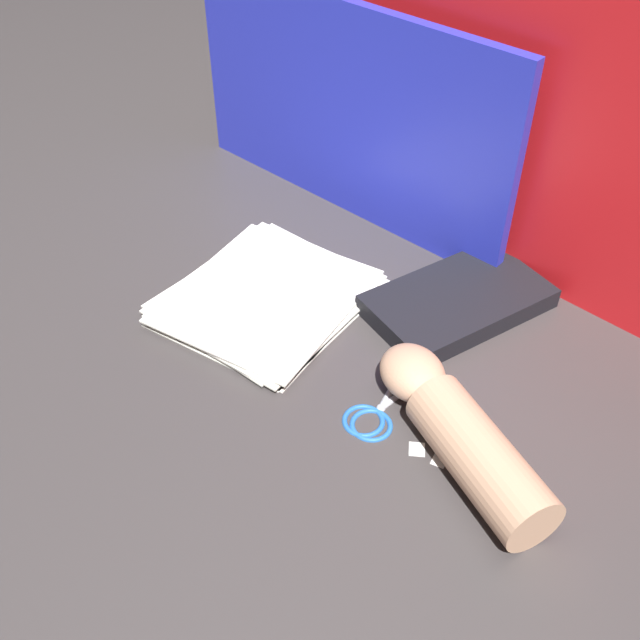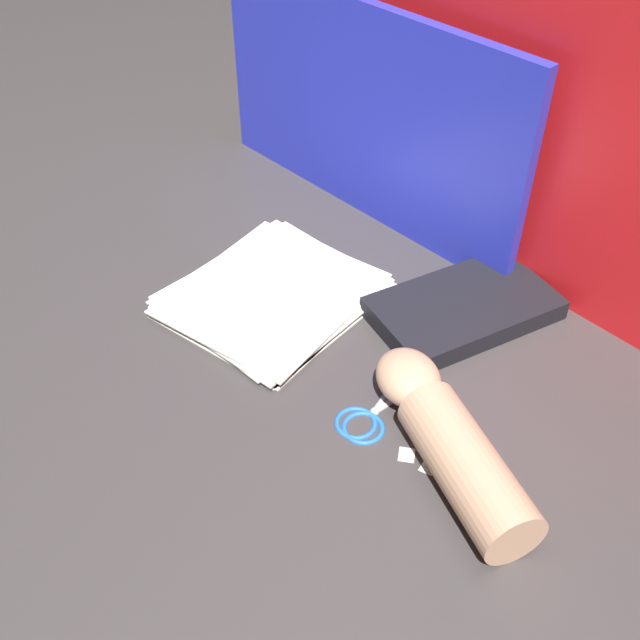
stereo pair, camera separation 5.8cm
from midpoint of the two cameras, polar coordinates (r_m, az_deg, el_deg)
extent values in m
plane|color=#3D3838|center=(1.06, -3.41, -2.54)|extent=(6.00, 6.00, 0.00)
cube|color=#2833D1|center=(1.27, 0.62, 15.55)|extent=(0.64, 0.10, 0.36)
cube|color=red|center=(1.10, 15.16, 15.50)|extent=(0.74, 0.14, 0.56)
cube|color=white|center=(1.15, -5.47, 1.38)|extent=(0.27, 0.30, 0.00)
cube|color=white|center=(1.15, -5.12, 1.57)|extent=(0.26, 0.29, 0.00)
cube|color=white|center=(1.15, -5.46, 1.86)|extent=(0.28, 0.31, 0.00)
cube|color=white|center=(1.14, -5.33, 1.60)|extent=(0.26, 0.29, 0.00)
cube|color=white|center=(1.14, -5.53, 1.96)|extent=(0.26, 0.29, 0.00)
cube|color=white|center=(1.14, -5.57, 1.82)|extent=(0.27, 0.30, 0.00)
cube|color=black|center=(1.14, 9.03, 1.40)|extent=(0.25, 0.31, 0.03)
sphere|color=silver|center=(0.99, 3.00, -6.62)|extent=(0.01, 0.01, 0.01)
cylinder|color=silver|center=(1.02, 4.25, -4.51)|extent=(0.03, 0.11, 0.01)
torus|color=blue|center=(0.97, 2.22, -7.91)|extent=(0.06, 0.06, 0.01)
cylinder|color=silver|center=(1.02, 5.24, -5.01)|extent=(0.03, 0.11, 0.01)
torus|color=blue|center=(0.97, 1.64, -7.59)|extent=(0.07, 0.07, 0.01)
cylinder|color=tan|center=(0.90, 10.31, -10.39)|extent=(0.22, 0.17, 0.08)
ellipsoid|color=tan|center=(0.98, 5.40, -4.08)|extent=(0.13, 0.12, 0.06)
cube|color=white|center=(0.94, 7.32, -10.62)|extent=(0.02, 0.02, 0.00)
cube|color=white|center=(0.95, 5.66, -9.81)|extent=(0.03, 0.03, 0.00)
camera|label=1|loc=(0.03, -91.61, -1.45)|focal=42.00mm
camera|label=2|loc=(0.03, 88.39, 1.45)|focal=42.00mm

